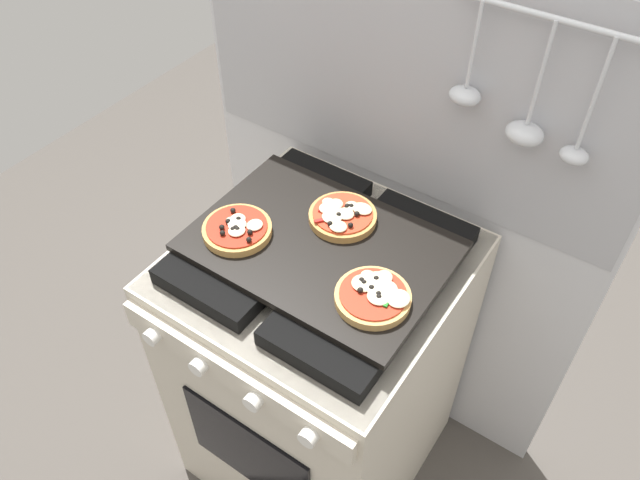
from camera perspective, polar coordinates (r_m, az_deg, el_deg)
The scene contains 7 objects.
ground_plane at distance 2.10m, azimuth -0.00°, elevation -18.07°, with size 4.00×4.00×0.00m, color #4C4742.
kitchen_backsplash at distance 1.64m, azimuth 6.69°, elevation 3.43°, with size 1.10×0.09×1.55m.
stove at distance 1.71m, azimuth -0.03°, elevation -11.33°, with size 0.60×0.64×0.90m.
baking_tray at distance 1.35m, azimuth -0.00°, elevation -0.54°, with size 0.54×0.38×0.02m, color black.
pizza_left at distance 1.37m, azimuth -7.51°, elevation 1.02°, with size 0.15×0.15×0.03m.
pizza_right at distance 1.23m, azimuth 4.93°, elevation -4.97°, with size 0.15×0.15×0.03m.
pizza_center at distance 1.39m, azimuth 2.01°, elevation 2.26°, with size 0.15×0.15×0.03m.
Camera 1 is at (0.53, -0.77, 1.88)m, focal length 35.27 mm.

